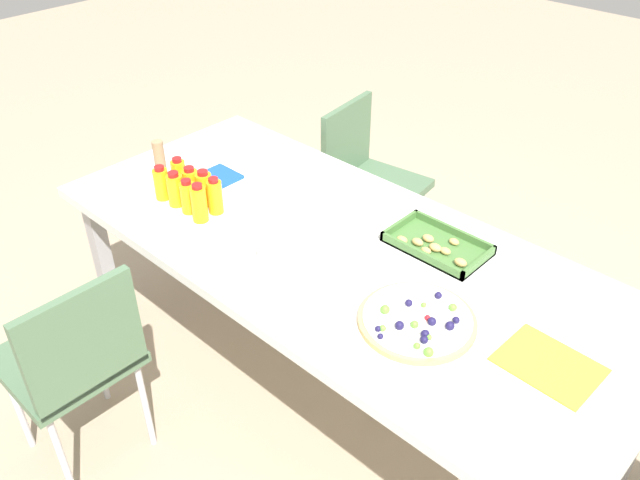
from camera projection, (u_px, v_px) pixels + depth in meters
name	position (u px, v px, depth m)	size (l,w,h in m)	color
ground_plane	(337.00, 395.00, 2.65)	(12.00, 12.00, 0.00)	tan
party_table	(339.00, 261.00, 2.26)	(2.13, 0.93, 0.74)	silver
chair_far_left	(366.00, 174.00, 3.12)	(0.45, 0.45, 0.83)	#4C6B4C
chair_near_left	(74.00, 357.00, 2.13)	(0.40, 0.40, 0.83)	#4C6B4C
juice_bottle_0	(162.00, 183.00, 2.45)	(0.06, 0.06, 0.14)	#F9AE14
juice_bottle_1	(175.00, 190.00, 2.41)	(0.06, 0.06, 0.14)	#FAAC14
juice_bottle_2	(188.00, 197.00, 2.37)	(0.06, 0.06, 0.13)	#FAAE14
juice_bottle_3	(199.00, 204.00, 2.32)	(0.06, 0.06, 0.15)	#F9AD14
juice_bottle_4	(179.00, 176.00, 2.49)	(0.05, 0.05, 0.14)	#FAAD14
juice_bottle_5	(191.00, 184.00, 2.45)	(0.06, 0.06, 0.13)	#F9AD14
juice_bottle_6	(204.00, 189.00, 2.41)	(0.06, 0.06, 0.14)	#F9AC14
juice_bottle_7	(215.00, 196.00, 2.37)	(0.05, 0.05, 0.14)	#FAAD14
fruit_pizza	(417.00, 321.00, 1.90)	(0.35, 0.35, 0.05)	tan
snack_tray	(437.00, 245.00, 2.21)	(0.33, 0.20, 0.03)	#477238
plate_stack	(289.00, 250.00, 2.18)	(0.22, 0.22, 0.02)	silver
napkin_stack	(218.00, 177.00, 2.60)	(0.15, 0.15, 0.01)	#194CA5
cardboard_tube	(159.00, 158.00, 2.60)	(0.04, 0.04, 0.14)	#9E7A56
paper_folder	(549.00, 365.00, 1.77)	(0.26, 0.20, 0.01)	yellow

